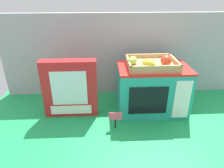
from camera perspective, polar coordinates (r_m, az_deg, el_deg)
ground_plane at (r=1.30m, az=4.07°, el=-6.88°), size 1.70×1.70×0.00m
display_back_panel at (r=1.39m, az=3.29°, el=8.07°), size 1.61×0.03×0.55m
toy_microwave at (r=1.24m, az=11.16°, el=-1.41°), size 0.41×0.25×0.28m
food_groups_crate at (r=1.16m, az=11.06°, el=5.64°), size 0.29×0.22×0.08m
cookie_set_box at (r=1.18m, az=-11.66°, el=-1.29°), size 0.31×0.07×0.34m
price_sign at (r=1.09m, az=0.95°, el=-9.46°), size 0.07×0.01×0.10m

